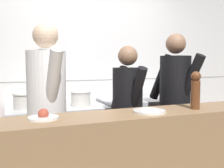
% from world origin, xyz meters
% --- Properties ---
extents(wall_back_tiled, '(8.00, 0.06, 2.60)m').
position_xyz_m(wall_back_tiled, '(0.00, 1.53, 1.30)').
color(wall_back_tiled, white).
rests_on(wall_back_tiled, ground_plane).
extents(oven_range, '(1.19, 0.71, 0.86)m').
position_xyz_m(oven_range, '(-0.60, 1.12, 0.43)').
color(oven_range, maroon).
rests_on(oven_range, ground_plane).
extents(prep_counter, '(1.07, 0.65, 0.90)m').
position_xyz_m(prep_counter, '(0.55, 1.12, 0.45)').
color(prep_counter, '#B7BABF').
rests_on(prep_counter, ground_plane).
extents(stock_pot, '(0.34, 0.34, 0.18)m').
position_xyz_m(stock_pot, '(-0.94, 1.13, 0.96)').
color(stock_pot, beige).
rests_on(stock_pot, oven_range).
extents(sauce_pot, '(0.26, 0.26, 0.18)m').
position_xyz_m(sauce_pot, '(-0.31, 1.08, 0.96)').
color(sauce_pot, beige).
rests_on(sauce_pot, oven_range).
extents(mixing_bowl_steel, '(0.30, 0.30, 0.08)m').
position_xyz_m(mixing_bowl_steel, '(0.29, 1.09, 0.94)').
color(mixing_bowl_steel, '#B7BABF').
rests_on(mixing_bowl_steel, prep_counter).
extents(plated_dish_main, '(0.22, 0.22, 0.08)m').
position_xyz_m(plated_dish_main, '(-0.92, -0.15, 1.01)').
color(plated_dish_main, white).
rests_on(plated_dish_main, pass_counter).
extents(plated_dish_appetiser, '(0.27, 0.27, 0.02)m').
position_xyz_m(plated_dish_appetiser, '(-0.08, -0.21, 1.00)').
color(plated_dish_appetiser, white).
rests_on(plated_dish_appetiser, pass_counter).
extents(pepper_mill, '(0.09, 0.09, 0.33)m').
position_xyz_m(pepper_mill, '(0.37, -0.23, 1.17)').
color(pepper_mill, brown).
rests_on(pepper_mill, pass_counter).
extents(chef_head_cook, '(0.40, 0.77, 1.77)m').
position_xyz_m(chef_head_cook, '(-0.82, 0.40, 0.98)').
color(chef_head_cook, black).
rests_on(chef_head_cook, ground_plane).
extents(chef_sous, '(0.34, 0.69, 1.58)m').
position_xyz_m(chef_sous, '(0.03, 0.44, 0.88)').
color(chef_sous, black).
rests_on(chef_sous, ground_plane).
extents(chef_line, '(0.44, 0.75, 1.73)m').
position_xyz_m(chef_line, '(0.64, 0.44, 0.96)').
color(chef_line, black).
rests_on(chef_line, ground_plane).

